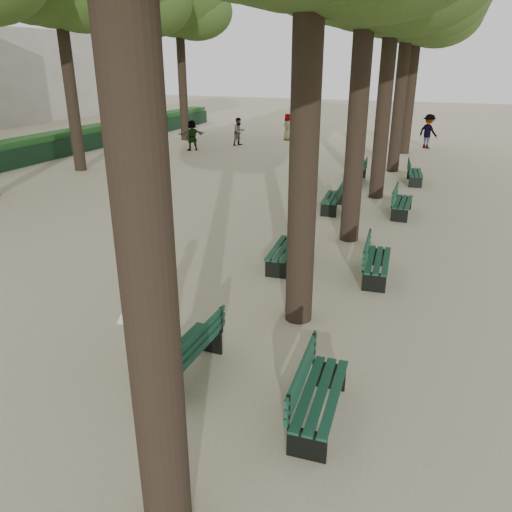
% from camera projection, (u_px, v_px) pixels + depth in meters
% --- Properties ---
extents(ground, '(120.00, 120.00, 0.00)m').
position_uv_depth(ground, '(151.00, 388.00, 7.80)').
color(ground, tan).
rests_on(ground, ground).
extents(bench_left_0, '(0.59, 1.81, 0.92)m').
position_uv_depth(bench_left_0, '(186.00, 361.00, 8.00)').
color(bench_left_0, black).
rests_on(bench_left_0, ground).
extents(bench_left_1, '(0.73, 1.84, 0.92)m').
position_uv_depth(bench_left_1, '(284.00, 255.00, 12.34)').
color(bench_left_1, black).
rests_on(bench_left_1, ground).
extents(bench_left_2, '(0.71, 1.84, 0.92)m').
position_uv_depth(bench_left_2, '(332.00, 203.00, 16.86)').
color(bench_left_2, black).
rests_on(bench_left_2, ground).
extents(bench_left_3, '(0.64, 1.82, 0.92)m').
position_uv_depth(bench_left_3, '(357.00, 175.00, 20.83)').
color(bench_left_3, black).
rests_on(bench_left_3, ground).
extents(bench_right_0, '(0.67, 1.83, 0.92)m').
position_uv_depth(bench_right_0, '(319.00, 404.00, 7.01)').
color(bench_right_0, black).
rests_on(bench_right_0, ground).
extents(bench_right_1, '(0.71, 1.84, 0.92)m').
position_uv_depth(bench_right_1, '(377.00, 267.00, 11.63)').
color(bench_right_1, black).
rests_on(bench_right_1, ground).
extents(bench_right_2, '(0.60, 1.81, 0.92)m').
position_uv_depth(bench_right_2, '(402.00, 207.00, 16.33)').
color(bench_right_2, black).
rests_on(bench_right_2, ground).
extents(bench_right_3, '(0.81, 1.86, 0.92)m').
position_uv_depth(bench_right_3, '(415.00, 177.00, 20.56)').
color(bench_right_3, black).
rests_on(bench_right_3, ground).
extents(man_with_map, '(0.68, 0.81, 1.90)m').
position_uv_depth(man_with_map, '(144.00, 327.00, 7.68)').
color(man_with_map, black).
rests_on(man_with_map, ground).
extents(pedestrian_b, '(1.21, 1.05, 1.90)m').
position_uv_depth(pedestrian_b, '(428.00, 131.00, 28.44)').
color(pedestrian_b, '#262628').
rests_on(pedestrian_b, ground).
extents(pedestrian_e, '(1.32, 1.32, 1.66)m').
position_uv_depth(pedestrian_e, '(192.00, 135.00, 27.84)').
color(pedestrian_e, '#262628').
rests_on(pedestrian_e, ground).
extents(pedestrian_a, '(0.64, 0.84, 1.60)m').
position_uv_depth(pedestrian_a, '(239.00, 132.00, 29.45)').
color(pedestrian_a, '#262628').
rests_on(pedestrian_a, ground).
extents(pedestrian_d, '(0.38, 0.81, 1.62)m').
position_uv_depth(pedestrian_d, '(288.00, 127.00, 31.39)').
color(pedestrian_d, '#262628').
rests_on(pedestrian_d, ground).
extents(building_far, '(12.00, 16.00, 7.00)m').
position_uv_depth(building_far, '(10.00, 75.00, 43.63)').
color(building_far, '#B7B2A3').
rests_on(building_far, ground).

